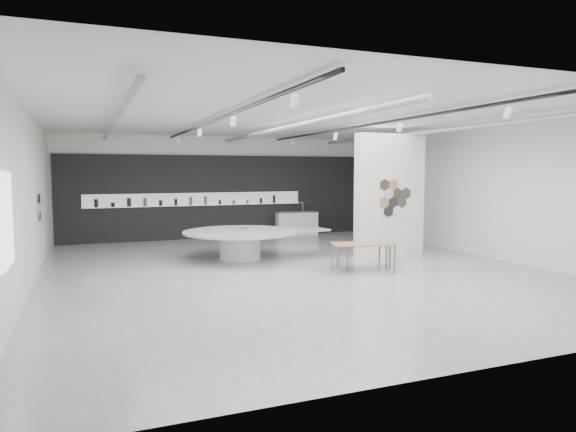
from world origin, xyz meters
name	(u,v)px	position (x,y,z in m)	size (l,w,h in m)	color
room	(289,189)	(-0.09, 0.00, 2.07)	(12.02, 14.02, 3.82)	#B8B3AE
back_wall_display	(222,197)	(-0.08, 6.93, 1.54)	(11.80, 0.27, 3.10)	black
partition_column	(390,195)	(3.50, 1.00, 1.80)	(2.20, 0.38, 3.60)	white
display_island	(242,241)	(-0.74, 1.97, 0.53)	(4.42, 3.62, 0.83)	white
sample_table_wood	(363,245)	(1.55, -0.84, 0.66)	(1.66, 1.13, 0.71)	#A47055
sample_table_stone	(364,245)	(1.83, -0.44, 0.59)	(1.30, 0.71, 0.65)	gray
kitchen_counter	(297,223)	(2.82, 6.54, 0.46)	(1.69, 0.82, 1.28)	white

